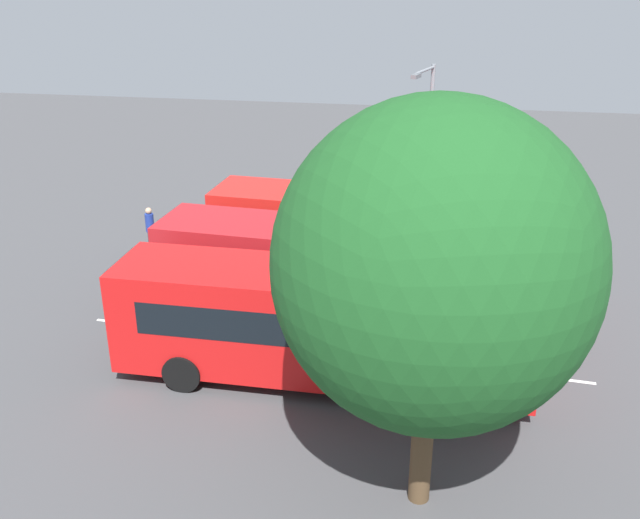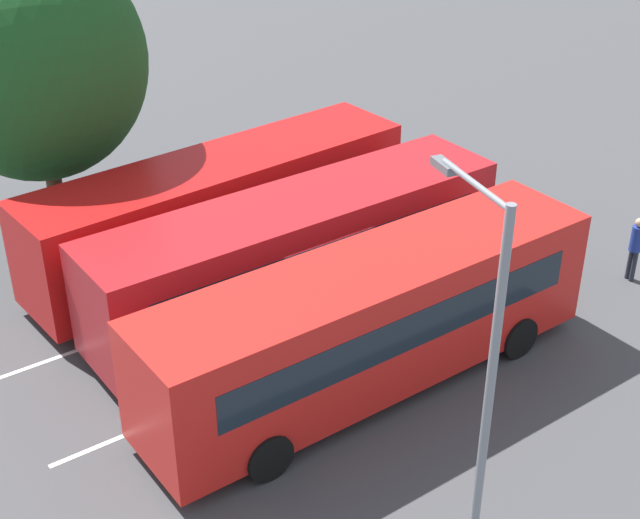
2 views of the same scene
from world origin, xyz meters
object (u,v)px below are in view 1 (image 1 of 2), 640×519
depot_tree (434,269)px  bus_center_left (334,272)px  pedestrian (150,226)px  bus_far_left (368,234)px  bus_center_right (320,322)px  street_lamp (427,142)px

depot_tree → bus_center_left: bearing=-68.0°
bus_center_left → pedestrian: 8.86m
pedestrian → depot_tree: depot_tree is taller
depot_tree → pedestrian: bearing=-47.5°
bus_far_left → bus_center_right: bearing=89.3°
depot_tree → bus_far_left: bearing=-77.7°
bus_center_left → depot_tree: size_ratio=1.31×
bus_center_left → bus_far_left: bearing=-96.9°
bus_center_left → bus_center_right: same height
bus_center_right → pedestrian: size_ratio=5.94×
bus_center_left → street_lamp: bearing=-103.0°
bus_center_left → pedestrian: (7.69, -4.37, -0.63)m
pedestrian → depot_tree: bearing=-31.5°
bus_center_left → depot_tree: (-2.92, 7.22, 3.47)m
bus_far_left → pedestrian: size_ratio=6.00×
bus_far_left → bus_center_right: same height
bus_center_right → depot_tree: bearing=124.7°
bus_center_left → bus_center_right: (-0.14, 3.15, 0.00)m
pedestrian → depot_tree: size_ratio=0.22×
street_lamp → pedestrian: bearing=-54.6°
bus_far_left → bus_center_right: size_ratio=1.01×
bus_center_right → street_lamp: street_lamp is taller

